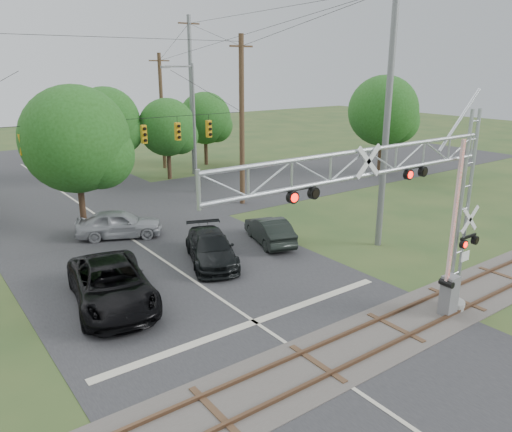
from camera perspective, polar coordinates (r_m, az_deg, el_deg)
ground at (r=16.26m, az=12.08°, el=-19.41°), size 160.00×160.00×0.00m
road_main at (r=23.07m, az=-6.81°, el=-7.61°), size 14.00×90.00×0.02m
road_cross at (r=35.26m, az=-18.17°, el=0.37°), size 90.00×12.00×0.02m
railroad_track at (r=17.36m, az=6.99°, el=-16.41°), size 90.00×3.20×0.17m
crossing_gantry at (r=17.64m, az=17.03°, el=1.17°), size 12.21×1.02×8.01m
traffic_signal_span at (r=30.70m, az=-15.15°, el=9.16°), size 19.34×0.36×11.50m
pickup_black at (r=21.45m, az=-16.17°, el=-7.55°), size 4.11×6.88×1.79m
car_dark at (r=25.04m, az=-5.17°, el=-3.68°), size 3.91×5.66×1.52m
sedan_silver at (r=29.63m, az=-15.37°, el=-0.84°), size 5.15×3.79×1.63m
suv_dark at (r=27.68m, az=1.56°, el=-1.64°), size 2.78×4.71×1.47m
streetlight at (r=38.27m, az=-7.34°, el=10.56°), size 2.57×0.27×9.65m
utility_poles at (r=33.68m, az=-14.49°, el=11.01°), size 25.98×26.87×13.75m
treeline at (r=38.93m, az=-24.71°, el=9.39°), size 54.94×21.42×9.45m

